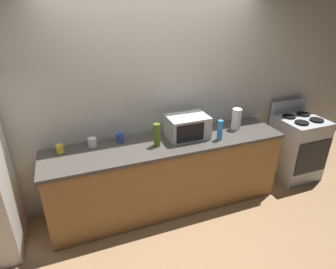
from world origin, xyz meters
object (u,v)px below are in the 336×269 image
microwave (187,127)px  paper_towel_roll (236,119)px  bottle_spray_cleaner (220,130)px  mug_white (92,142)px  mug_yellow (60,149)px  stove_range (296,147)px  bottle_olive_oil (157,135)px  mug_blue (120,137)px

microwave → paper_towel_roll: size_ratio=1.78×
bottle_spray_cleaner → mug_white: 1.47m
bottle_spray_cleaner → mug_white: size_ratio=2.38×
bottle_spray_cleaner → mug_yellow: bottle_spray_cleaner is taller
microwave → mug_white: (-1.10, 0.16, -0.08)m
bottle_spray_cleaner → stove_range: bearing=5.8°
bottle_olive_oil → mug_white: bottle_olive_oil is taller
stove_range → paper_towel_roll: size_ratio=4.00×
mug_white → mug_blue: size_ratio=0.93×
bottle_olive_oil → stove_range: bearing=0.9°
mug_blue → bottle_olive_oil: bearing=-33.9°
microwave → mug_yellow: bearing=174.7°
stove_range → microwave: microwave is taller
bottle_spray_cleaner → bottle_olive_oil: 0.75m
microwave → mug_white: size_ratio=4.73×
paper_towel_roll → mug_white: size_ratio=2.66×
microwave → bottle_olive_oil: size_ratio=1.79×
bottle_spray_cleaner → mug_white: bottle_spray_cleaner is taller
bottle_spray_cleaner → mug_blue: size_ratio=2.21×
paper_towel_roll → mug_blue: size_ratio=2.47×
microwave → mug_yellow: size_ratio=5.21×
microwave → bottle_spray_cleaner: size_ratio=1.99×
stove_range → bottle_olive_oil: (-2.15, -0.03, 0.57)m
mug_yellow → paper_towel_roll: bearing=-3.5°
microwave → mug_yellow: 1.45m
paper_towel_roll → bottle_olive_oil: (-1.09, -0.08, -0.00)m
mug_white → mug_yellow: bearing=-175.3°
stove_range → mug_white: (-2.83, 0.21, 0.49)m
bottle_olive_oil → paper_towel_roll: bearing=4.4°
mug_blue → mug_yellow: (-0.66, -0.03, -0.01)m
stove_range → microwave: 1.83m
mug_blue → mug_yellow: size_ratio=1.19×
paper_towel_roll → mug_yellow: size_ratio=2.93×
mug_white → microwave: bearing=-8.4°
paper_towel_roll → mug_yellow: paper_towel_roll is taller
bottle_spray_cleaner → mug_blue: (-1.11, 0.36, -0.07)m
bottle_olive_oil → mug_blue: 0.45m
bottle_spray_cleaner → mug_yellow: (-1.77, 0.33, -0.07)m
bottle_olive_oil → mug_blue: bearing=146.1°
stove_range → bottle_spray_cleaner: size_ratio=4.47×
stove_range → mug_blue: stove_range is taller
mug_yellow → mug_white: bearing=4.7°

